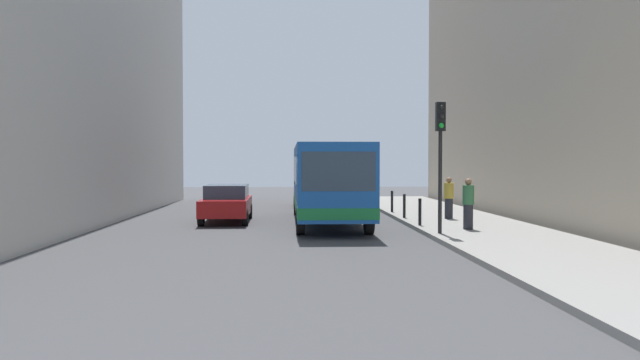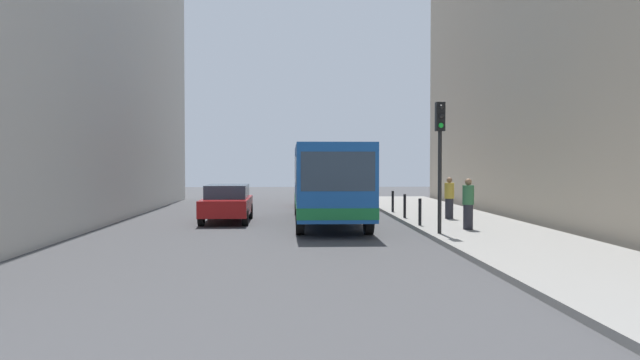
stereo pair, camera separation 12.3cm
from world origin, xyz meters
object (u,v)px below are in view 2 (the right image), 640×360
at_px(car_beside_bus, 227,202).
at_px(pedestrian_near_signal, 468,204).
at_px(traffic_light, 440,142).
at_px(bollard_near, 420,212).
at_px(pedestrian_mid_sidewalk, 449,198).
at_px(bollard_mid, 405,206).
at_px(bollard_far, 393,201).
at_px(bus, 327,179).
at_px(car_behind_bus, 312,192).

distance_m(car_beside_bus, pedestrian_near_signal, 9.58).
relative_size(traffic_light, pedestrian_near_signal, 2.42).
height_order(bollard_near, pedestrian_mid_sidewalk, pedestrian_mid_sidewalk).
bearing_deg(car_beside_bus, bollard_near, 155.44).
bearing_deg(bollard_mid, bollard_far, 90.00).
bearing_deg(bus, traffic_light, 121.98).
bearing_deg(bus, car_behind_bus, -88.31).
bearing_deg(bollard_near, pedestrian_near_signal, -46.50).
relative_size(car_beside_bus, traffic_light, 1.08).
height_order(pedestrian_near_signal, pedestrian_mid_sidewalk, pedestrian_near_signal).
xyz_separation_m(car_beside_bus, pedestrian_near_signal, (8.43, -4.55, 0.21)).
bearing_deg(bollard_far, bollard_near, -90.00).
distance_m(traffic_light, bollard_mid, 5.97).
xyz_separation_m(bollard_mid, pedestrian_near_signal, (1.32, -4.36, 0.37)).
distance_m(car_beside_bus, bollard_mid, 7.11).
bearing_deg(bollard_near, car_beside_bus, 156.08).
xyz_separation_m(car_behind_bus, bollard_mid, (3.42, -8.96, -0.16)).
height_order(car_beside_bus, traffic_light, traffic_light).
xyz_separation_m(bus, car_beside_bus, (-3.98, 0.51, -0.94)).
bearing_deg(bollard_far, car_beside_bus, -158.64).
relative_size(bollard_mid, bollard_far, 1.00).
height_order(car_behind_bus, bollard_mid, car_behind_bus).
bearing_deg(pedestrian_near_signal, bus, 81.36).
relative_size(car_behind_bus, bollard_near, 4.68).
distance_m(bollard_far, pedestrian_near_signal, 7.45).
relative_size(car_beside_bus, bollard_near, 4.65).
height_order(traffic_light, bollard_near, traffic_light).
bearing_deg(bollard_mid, pedestrian_mid_sidewalk, -15.42).
relative_size(bus, bollard_mid, 11.60).
bearing_deg(car_behind_bus, pedestrian_near_signal, 111.04).
distance_m(car_beside_bus, bollard_far, 7.63).
bearing_deg(pedestrian_near_signal, traffic_light, 166.02).
distance_m(pedestrian_near_signal, pedestrian_mid_sidewalk, 3.91).
relative_size(bollard_mid, pedestrian_near_signal, 0.56).
relative_size(car_behind_bus, pedestrian_mid_sidewalk, 2.71).
distance_m(car_beside_bus, pedestrian_mid_sidewalk, 8.82).
distance_m(bollard_mid, pedestrian_mid_sidewalk, 1.78).
relative_size(bollard_near, pedestrian_mid_sidewalk, 0.58).
distance_m(traffic_light, bollard_far, 8.77).
bearing_deg(car_behind_bus, bus, 93.23).
distance_m(car_behind_bus, pedestrian_mid_sidewalk, 10.72).
xyz_separation_m(car_beside_bus, traffic_light, (7.21, -5.67, 2.22)).
relative_size(bus, bollard_near, 11.60).
height_order(traffic_light, bollard_mid, traffic_light).
bearing_deg(bollard_near, bollard_far, 90.00).
height_order(car_behind_bus, pedestrian_mid_sidewalk, pedestrian_mid_sidewalk).
distance_m(bus, car_behind_bus, 9.34).
distance_m(car_behind_bus, traffic_light, 15.03).
height_order(car_beside_bus, car_behind_bus, same).
xyz_separation_m(traffic_light, bollard_near, (-0.10, 2.51, -2.38)).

